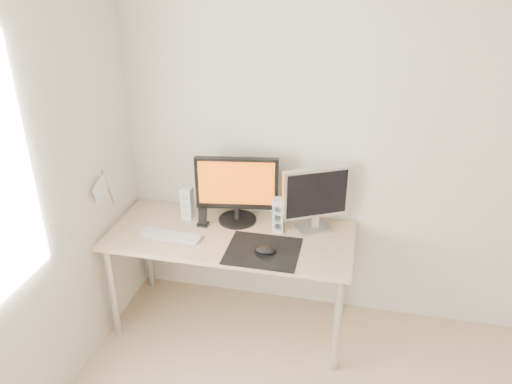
{
  "coord_description": "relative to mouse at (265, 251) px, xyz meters",
  "views": [
    {
      "loc": [
        -0.16,
        -1.33,
        2.4
      ],
      "look_at": [
        -0.78,
        1.47,
        1.01
      ],
      "focal_mm": 35.0,
      "sensor_mm": 36.0,
      "label": 1
    }
  ],
  "objects": [
    {
      "name": "mousepad",
      "position": [
        -0.02,
        0.03,
        -0.02
      ],
      "size": [
        0.45,
        0.4,
        0.0
      ],
      "primitive_type": "cube",
      "color": "black",
      "rests_on": "desk"
    },
    {
      "name": "speaker_right",
      "position": [
        0.03,
        0.3,
        0.09
      ],
      "size": [
        0.07,
        0.09,
        0.23
      ],
      "color": "silver",
      "rests_on": "desk"
    },
    {
      "name": "phone_dock",
      "position": [
        -0.48,
        0.26,
        0.02
      ],
      "size": [
        0.08,
        0.06,
        0.13
      ],
      "color": "black",
      "rests_on": "desk"
    },
    {
      "name": "pennant",
      "position": [
        -1.06,
        0.04,
        0.29
      ],
      "size": [
        0.01,
        0.23,
        0.29
      ],
      "color": "#A57F54",
      "rests_on": "wall_left"
    },
    {
      "name": "keyboard",
      "position": [
        -0.64,
        0.07,
        -0.02
      ],
      "size": [
        0.43,
        0.16,
        0.02
      ],
      "color": "#B3B3B5",
      "rests_on": "desk"
    },
    {
      "name": "mouse",
      "position": [
        0.0,
        0.0,
        0.0
      ],
      "size": [
        0.12,
        0.07,
        0.04
      ],
      "primitive_type": "ellipsoid",
      "color": "black",
      "rests_on": "mousepad"
    },
    {
      "name": "desk",
      "position": [
        -0.27,
        0.19,
        -0.1
      ],
      "size": [
        1.6,
        0.7,
        0.73
      ],
      "color": "#D1B587",
      "rests_on": "ground"
    },
    {
      "name": "wall_back",
      "position": [
        0.66,
        0.56,
        0.5
      ],
      "size": [
        3.5,
        0.0,
        3.5
      ],
      "primitive_type": "plane",
      "rotation": [
        1.57,
        0.0,
        0.0
      ],
      "color": "white",
      "rests_on": "ground"
    },
    {
      "name": "speaker_left",
      "position": [
        -0.61,
        0.33,
        0.09
      ],
      "size": [
        0.07,
        0.09,
        0.23
      ],
      "color": "white",
      "rests_on": "desk"
    },
    {
      "name": "second_monitor",
      "position": [
        0.26,
        0.37,
        0.22
      ],
      "size": [
        0.42,
        0.25,
        0.43
      ],
      "color": "#A8A9AB",
      "rests_on": "desk"
    },
    {
      "name": "main_monitor",
      "position": [
        -0.27,
        0.36,
        0.23
      ],
      "size": [
        0.55,
        0.3,
        0.47
      ],
      "color": "black",
      "rests_on": "desk"
    }
  ]
}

